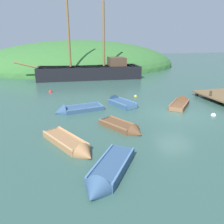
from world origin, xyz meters
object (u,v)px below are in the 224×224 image
object	(u,v)px
sailing_ship	(91,74)
rowboat_outer_right	(71,146)
rowboat_center	(181,104)
buoy_red	(51,92)
rowboat_far	(75,110)
rowboat_near_dock	(119,103)
rowboat_outer_left	(107,174)
buoy_yellow	(135,96)
buoy_white	(213,116)
rowboat_portside	(124,128)

from	to	relation	value
sailing_ship	rowboat_outer_right	size ratio (longest dim) A/B	4.26
rowboat_center	buoy_red	bearing A→B (deg)	96.78
rowboat_far	rowboat_near_dock	world-z (taller)	rowboat_near_dock
rowboat_center	rowboat_near_dock	xyz separation A→B (m)	(-4.78, 1.68, 0.01)
rowboat_outer_left	rowboat_outer_right	xyz separation A→B (m)	(-1.13, 2.90, -0.03)
rowboat_outer_left	rowboat_far	xyz separation A→B (m)	(-0.31, 8.60, -0.05)
buoy_yellow	buoy_red	distance (m)	8.72
rowboat_outer_left	rowboat_near_dock	bearing A→B (deg)	-163.50
rowboat_outer_left	buoy_red	xyz separation A→B (m)	(-1.99, 15.51, -0.13)
rowboat_outer_right	buoy_red	bearing A→B (deg)	157.64
buoy_yellow	buoy_red	bearing A→B (deg)	152.90
buoy_yellow	buoy_white	bearing A→B (deg)	-62.82
rowboat_center	buoy_white	size ratio (longest dim) A/B	8.44
sailing_ship	rowboat_portside	world-z (taller)	sailing_ship
rowboat_outer_right	buoy_yellow	xyz separation A→B (m)	(6.90, 8.64, -0.10)
rowboat_portside	buoy_white	world-z (taller)	rowboat_portside
buoy_white	buoy_red	xyz separation A→B (m)	(-11.13, 10.54, 0.00)
buoy_yellow	buoy_red	xyz separation A→B (m)	(-7.76, 3.97, 0.00)
rowboat_far	rowboat_outer_right	size ratio (longest dim) A/B	0.99
rowboat_far	rowboat_portside	xyz separation A→B (m)	(2.47, -4.30, 0.00)
sailing_ship	rowboat_far	bearing A→B (deg)	79.35
rowboat_near_dock	buoy_red	xyz separation A→B (m)	(-5.43, 6.09, -0.13)
rowboat_portside	buoy_yellow	world-z (taller)	rowboat_portside
rowboat_outer_left	rowboat_near_dock	size ratio (longest dim) A/B	1.09
sailing_ship	buoy_yellow	bearing A→B (deg)	106.72
rowboat_center	rowboat_portside	xyz separation A→B (m)	(-6.06, -3.45, -0.03)
sailing_ship	rowboat_outer_left	xyz separation A→B (m)	(-3.45, -22.36, -0.48)
buoy_white	rowboat_outer_left	bearing A→B (deg)	-151.43
rowboat_far	buoy_yellow	world-z (taller)	rowboat_far
sailing_ship	rowboat_outer_right	xyz separation A→B (m)	(-4.58, -19.46, -0.51)
rowboat_outer_left	rowboat_center	bearing A→B (deg)	169.85
rowboat_center	buoy_yellow	xyz separation A→B (m)	(-2.45, 3.79, -0.12)
rowboat_center	rowboat_near_dock	world-z (taller)	rowboat_near_dock
rowboat_outer_left	buoy_yellow	size ratio (longest dim) A/B	11.98
rowboat_far	rowboat_outer_right	world-z (taller)	rowboat_far
buoy_yellow	buoy_red	world-z (taller)	buoy_red
sailing_ship	rowboat_center	size ratio (longest dim) A/B	5.35
sailing_ship	rowboat_outer_left	world-z (taller)	sailing_ship
rowboat_center	rowboat_near_dock	distance (m)	5.07
rowboat_far	buoy_white	size ratio (longest dim) A/B	10.48
rowboat_far	sailing_ship	bearing A→B (deg)	-113.93
buoy_yellow	rowboat_outer_left	bearing A→B (deg)	-116.57
rowboat_outer_right	rowboat_near_dock	distance (m)	7.97
rowboat_center	buoy_red	world-z (taller)	rowboat_center
rowboat_far	buoy_yellow	xyz separation A→B (m)	(6.07, 2.94, -0.09)
rowboat_far	rowboat_outer_left	bearing A→B (deg)	83.38
rowboat_center	buoy_white	distance (m)	2.92
sailing_ship	rowboat_far	xyz separation A→B (m)	(-3.76, -13.76, -0.52)
rowboat_near_dock	buoy_red	bearing A→B (deg)	21.62
rowboat_far	rowboat_center	distance (m)	8.57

